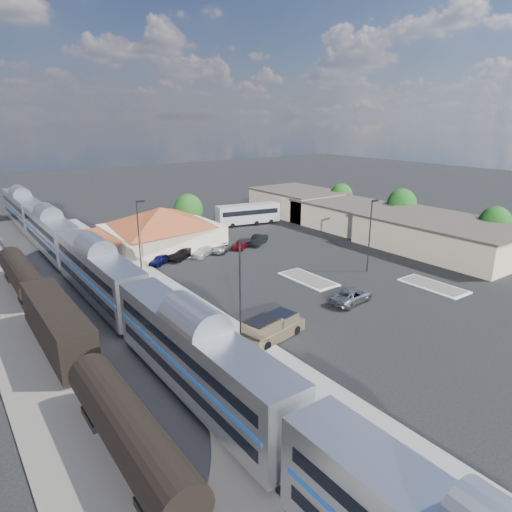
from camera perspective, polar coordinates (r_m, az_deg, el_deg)
ground at (r=50.45m, az=4.67°, el=-4.52°), size 280.00×280.00×0.00m
railbed at (r=48.28m, az=-21.56°, el=-6.67°), size 16.00×100.00×0.12m
platform at (r=49.13m, az=-10.77°, el=-5.27°), size 5.50×92.00×0.18m
passenger_train at (r=49.72m, az=-19.15°, el=-2.25°), size 3.00×104.00×5.55m
freight_cars at (r=41.33m, az=-23.60°, el=-8.11°), size 2.80×46.00×4.00m
station_depot at (r=66.82m, az=-11.78°, el=3.38°), size 18.35×12.24×6.20m
buildings_east at (r=78.65m, az=13.65°, el=4.65°), size 14.40×51.40×4.80m
traffic_island_south at (r=54.31m, az=6.54°, el=-2.87°), size 3.30×7.50×0.21m
traffic_island_north at (r=55.59m, az=21.28°, el=-3.49°), size 3.30×7.50×0.21m
lamp_plat_s at (r=37.90m, az=-1.90°, el=-3.27°), size 1.08×0.25×9.00m
lamp_plat_n at (r=56.77m, az=-14.40°, el=3.10°), size 1.08×0.25×9.00m
lamp_lot at (r=57.13m, az=14.12°, el=3.21°), size 1.08×0.25×9.00m
tree_east_a at (r=73.40m, az=27.69°, el=3.60°), size 4.56×4.56×6.42m
tree_east_b at (r=81.51m, az=17.74°, el=6.14°), size 4.94×4.94×6.96m
tree_east_c at (r=90.47m, az=10.61°, el=7.37°), size 4.41×4.41×6.21m
tree_depot at (r=75.10m, az=-8.45°, el=5.74°), size 4.71×4.71×6.63m
pickup_truck at (r=39.91m, az=2.14°, el=-8.93°), size 6.56×3.50×2.15m
suv at (r=48.33m, az=11.82°, el=-4.89°), size 5.63×3.21×1.48m
coach_bus at (r=81.11m, az=-1.01°, el=5.38°), size 11.69×4.67×3.67m
person_a at (r=38.70m, az=-1.12°, el=-9.82°), size 0.53×0.68×1.65m
person_b at (r=40.84m, az=-5.52°, el=-8.22°), size 0.99×1.10×1.86m
parked_car_a at (r=60.79m, az=-11.89°, el=-0.42°), size 3.96×3.32×1.28m
parked_car_b at (r=62.29m, az=-9.33°, el=0.26°), size 4.80×3.61×1.51m
parked_car_c at (r=63.48m, az=-6.63°, el=0.59°), size 4.69×3.92×1.28m
parked_car_d at (r=65.26m, az=-4.31°, el=1.12°), size 5.09×4.51×1.31m
parked_car_e at (r=66.67m, az=-1.83°, el=1.53°), size 4.23×3.57×1.37m
parked_car_f at (r=68.66m, az=0.24°, el=2.06°), size 4.71×3.79×1.51m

